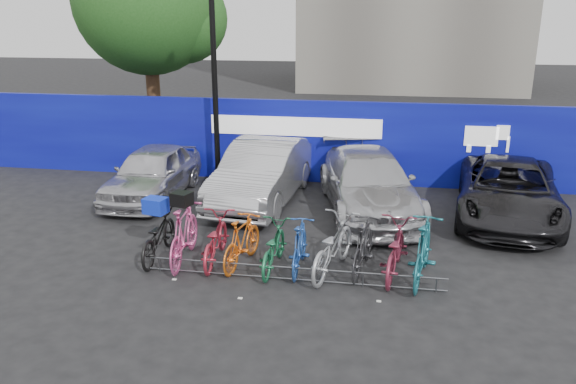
% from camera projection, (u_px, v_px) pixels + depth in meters
% --- Properties ---
extents(ground, '(100.00, 100.00, 0.00)m').
position_uv_depth(ground, '(297.00, 268.00, 11.01)').
color(ground, black).
rests_on(ground, ground).
extents(hoarding, '(22.00, 0.18, 2.40)m').
position_uv_depth(hoarding, '(329.00, 142.00, 16.28)').
color(hoarding, '#09097C').
rests_on(hoarding, ground).
extents(tree, '(5.40, 5.20, 7.80)m').
position_uv_depth(tree, '(154.00, 5.00, 20.01)').
color(tree, '#382314').
rests_on(tree, ground).
extents(lamppost, '(0.25, 0.50, 6.11)m').
position_uv_depth(lamppost, '(214.00, 70.00, 15.61)').
color(lamppost, black).
rests_on(lamppost, ground).
extents(bike_rack, '(5.60, 0.03, 0.30)m').
position_uv_depth(bike_rack, '(293.00, 274.00, 10.40)').
color(bike_rack, '#595B60').
rests_on(bike_rack, ground).
extents(car_0, '(1.67, 4.12, 1.40)m').
position_uv_depth(car_0, '(152.00, 172.00, 15.03)').
color(car_0, '#B6B6BB').
rests_on(car_0, ground).
extents(car_1, '(2.12, 4.96, 1.59)m').
position_uv_depth(car_1, '(262.00, 172.00, 14.69)').
color(car_1, '#A8A9AD').
rests_on(car_1, ground).
extents(car_2, '(3.14, 5.43, 1.48)m').
position_uv_depth(car_2, '(368.00, 183.00, 13.99)').
color(car_2, '#B0B1B5').
rests_on(car_2, ground).
extents(car_3, '(3.02, 5.29, 1.39)m').
position_uv_depth(car_3, '(508.00, 191.00, 13.51)').
color(car_3, black).
rests_on(car_3, ground).
extents(bike_0, '(0.73, 1.87, 0.97)m').
position_uv_depth(bike_0, '(158.00, 236.00, 11.33)').
color(bike_0, black).
rests_on(bike_0, ground).
extents(bike_1, '(0.72, 2.03, 1.19)m').
position_uv_depth(bike_1, '(184.00, 234.00, 11.13)').
color(bike_1, '#D54A8B').
rests_on(bike_1, ground).
extents(bike_2, '(0.76, 1.87, 0.96)m').
position_uv_depth(bike_2, '(215.00, 239.00, 11.15)').
color(bike_2, '#AB2437').
rests_on(bike_2, ground).
extents(bike_3, '(0.77, 1.74, 1.01)m').
position_uv_depth(bike_3, '(242.00, 241.00, 10.98)').
color(bike_3, orange).
rests_on(bike_3, ground).
extents(bike_4, '(0.66, 1.75, 0.91)m').
position_uv_depth(bike_4, '(273.00, 247.00, 10.84)').
color(bike_4, '#1A683E').
rests_on(bike_4, ground).
extents(bike_5, '(0.47, 1.65, 0.99)m').
position_uv_depth(bike_5, '(300.00, 246.00, 10.78)').
color(bike_5, '#214BA0').
rests_on(bike_5, ground).
extents(bike_6, '(1.21, 2.16, 1.07)m').
position_uv_depth(bike_6, '(332.00, 246.00, 10.68)').
color(bike_6, '#94979B').
rests_on(bike_6, ground).
extents(bike_7, '(0.78, 1.81, 1.06)m').
position_uv_depth(bike_7, '(363.00, 246.00, 10.70)').
color(bike_7, '#28272A').
rests_on(bike_7, ground).
extents(bike_8, '(0.95, 2.03, 1.02)m').
position_uv_depth(bike_8, '(394.00, 250.00, 10.57)').
color(bike_8, maroon).
rests_on(bike_8, ground).
extents(bike_9, '(0.92, 2.04, 1.19)m').
position_uv_depth(bike_9, '(423.00, 251.00, 10.33)').
color(bike_9, '#1A636E').
rests_on(bike_9, ground).
extents(cargo_crate, '(0.49, 0.41, 0.31)m').
position_uv_depth(cargo_crate, '(156.00, 206.00, 11.13)').
color(cargo_crate, '#0F2AC5').
rests_on(cargo_crate, bike_0).
extents(cargo_topcase, '(0.43, 0.41, 0.26)m').
position_uv_depth(cargo_topcase, '(182.00, 199.00, 10.90)').
color(cargo_topcase, black).
rests_on(cargo_topcase, bike_1).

